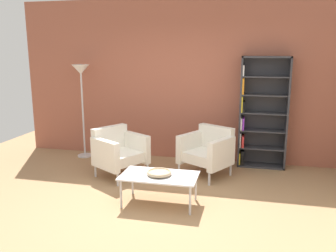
{
  "coord_description": "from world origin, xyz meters",
  "views": [
    {
      "loc": [
        1.1,
        -3.87,
        2.0
      ],
      "look_at": [
        0.0,
        0.84,
        0.95
      ],
      "focal_mm": 37.61,
      "sensor_mm": 36.0,
      "label": 1
    }
  ],
  "objects_px": {
    "armchair_near_window": "(208,150)",
    "floor_lamp_torchiere": "(81,81)",
    "coffee_table_low": "(159,177)",
    "bookshelf_tall": "(261,114)",
    "decorative_bowl": "(159,173)",
    "armchair_spare_guest": "(118,151)"
  },
  "relations": [
    {
      "from": "armchair_near_window",
      "to": "floor_lamp_torchiere",
      "type": "distance_m",
      "value": 2.67
    },
    {
      "from": "coffee_table_low",
      "to": "bookshelf_tall",
      "type": "bearing_deg",
      "value": 55.94
    },
    {
      "from": "bookshelf_tall",
      "to": "armchair_near_window",
      "type": "height_order",
      "value": "bookshelf_tall"
    },
    {
      "from": "bookshelf_tall",
      "to": "armchair_near_window",
      "type": "relative_size",
      "value": 2.04
    },
    {
      "from": "coffee_table_low",
      "to": "decorative_bowl",
      "type": "distance_m",
      "value": 0.07
    },
    {
      "from": "armchair_near_window",
      "to": "armchair_spare_guest",
      "type": "bearing_deg",
      "value": -135.85
    },
    {
      "from": "bookshelf_tall",
      "to": "decorative_bowl",
      "type": "height_order",
      "value": "bookshelf_tall"
    },
    {
      "from": "decorative_bowl",
      "to": "coffee_table_low",
      "type": "bearing_deg",
      "value": -91.62
    },
    {
      "from": "decorative_bowl",
      "to": "armchair_spare_guest",
      "type": "relative_size",
      "value": 0.34
    },
    {
      "from": "bookshelf_tall",
      "to": "floor_lamp_torchiere",
      "type": "distance_m",
      "value": 3.28
    },
    {
      "from": "decorative_bowl",
      "to": "bookshelf_tall",
      "type": "bearing_deg",
      "value": 55.94
    },
    {
      "from": "coffee_table_low",
      "to": "floor_lamp_torchiere",
      "type": "distance_m",
      "value": 2.82
    },
    {
      "from": "coffee_table_low",
      "to": "armchair_spare_guest",
      "type": "bearing_deg",
      "value": 135.42
    },
    {
      "from": "armchair_near_window",
      "to": "coffee_table_low",
      "type": "bearing_deg",
      "value": -81.37
    },
    {
      "from": "bookshelf_tall",
      "to": "armchair_spare_guest",
      "type": "distance_m",
      "value": 2.49
    },
    {
      "from": "armchair_near_window",
      "to": "floor_lamp_torchiere",
      "type": "relative_size",
      "value": 0.54
    },
    {
      "from": "decorative_bowl",
      "to": "armchair_spare_guest",
      "type": "xyz_separation_m",
      "value": [
        -0.91,
        0.9,
        -0.02
      ]
    },
    {
      "from": "armchair_spare_guest",
      "to": "coffee_table_low",
      "type": "bearing_deg",
      "value": -103.28
    },
    {
      "from": "bookshelf_tall",
      "to": "floor_lamp_torchiere",
      "type": "xyz_separation_m",
      "value": [
        -3.23,
        -0.17,
        0.52
      ]
    },
    {
      "from": "coffee_table_low",
      "to": "armchair_spare_guest",
      "type": "distance_m",
      "value": 1.28
    },
    {
      "from": "decorative_bowl",
      "to": "armchair_spare_guest",
      "type": "distance_m",
      "value": 1.28
    },
    {
      "from": "decorative_bowl",
      "to": "armchair_near_window",
      "type": "height_order",
      "value": "armchair_near_window"
    }
  ]
}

